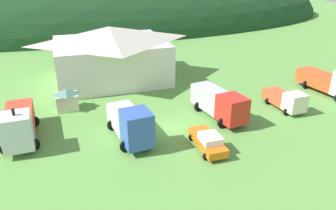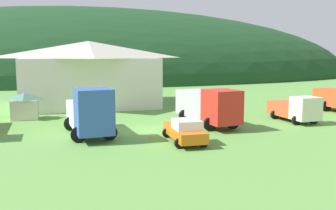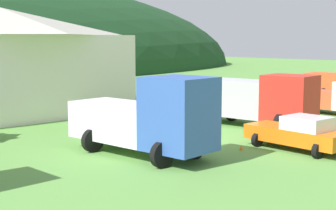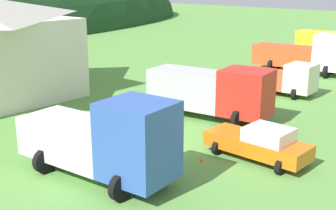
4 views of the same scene
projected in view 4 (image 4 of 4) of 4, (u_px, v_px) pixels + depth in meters
name	position (u px, v px, depth m)	size (l,w,h in m)	color
ground_plane	(159.00, 145.00, 22.75)	(200.00, 200.00, 0.00)	#5B9342
box_truck_blue	(106.00, 140.00, 18.36)	(3.63, 7.53, 3.66)	#3356AD
crane_truck_red	(213.00, 90.00, 26.61)	(3.77, 7.75, 3.20)	red
light_truck_cream	(283.00, 78.00, 32.34)	(2.70, 5.42, 2.37)	beige
heavy_rig_white	(307.00, 54.00, 39.30)	(3.81, 8.35, 3.56)	white
service_pickup_orange	(259.00, 143.00, 20.68)	(2.33, 4.96, 1.66)	orange
traffic_cone_near_pickup	(202.00, 162.00, 20.63)	(0.36, 0.36, 0.53)	orange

